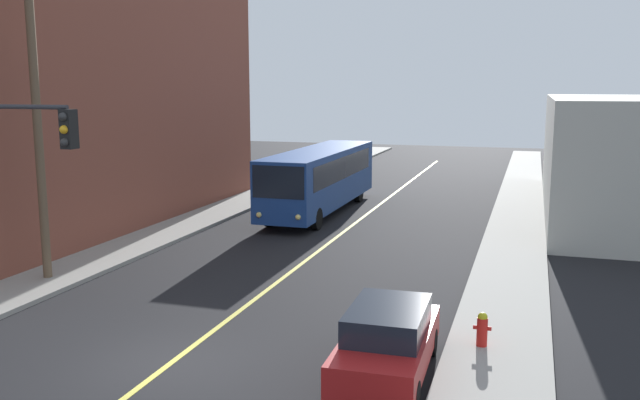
{
  "coord_description": "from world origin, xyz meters",
  "views": [
    {
      "loc": [
        7.81,
        -13.04,
        6.39
      ],
      "look_at": [
        0.0,
        11.65,
        2.0
      ],
      "focal_mm": 37.96,
      "sensor_mm": 36.0,
      "label": 1
    }
  ],
  "objects_px": {
    "city_bus": "(320,177)",
    "parked_car_red": "(388,340)",
    "traffic_signal_left_corner": "(8,166)",
    "utility_pole_near": "(34,82)",
    "fire_hydrant": "(482,329)"
  },
  "relations": [
    {
      "from": "city_bus",
      "to": "parked_car_red",
      "type": "xyz_separation_m",
      "value": [
        7.38,
        -18.47,
        -0.98
      ]
    },
    {
      "from": "parked_car_red",
      "to": "city_bus",
      "type": "bearing_deg",
      "value": 111.79
    },
    {
      "from": "city_bus",
      "to": "traffic_signal_left_corner",
      "type": "distance_m",
      "value": 18.41
    },
    {
      "from": "utility_pole_near",
      "to": "traffic_signal_left_corner",
      "type": "bearing_deg",
      "value": -61.37
    },
    {
      "from": "traffic_signal_left_corner",
      "to": "fire_hydrant",
      "type": "distance_m",
      "value": 12.91
    },
    {
      "from": "parked_car_red",
      "to": "utility_pole_near",
      "type": "xyz_separation_m",
      "value": [
        -12.23,
        3.89,
        5.65
      ]
    },
    {
      "from": "utility_pole_near",
      "to": "parked_car_red",
      "type": "bearing_deg",
      "value": -17.66
    },
    {
      "from": "city_bus",
      "to": "utility_pole_near",
      "type": "height_order",
      "value": "utility_pole_near"
    },
    {
      "from": "city_bus",
      "to": "parked_car_red",
      "type": "bearing_deg",
      "value": -68.21
    },
    {
      "from": "city_bus",
      "to": "parked_car_red",
      "type": "relative_size",
      "value": 2.74
    },
    {
      "from": "utility_pole_near",
      "to": "traffic_signal_left_corner",
      "type": "xyz_separation_m",
      "value": [
        1.87,
        -3.42,
        -2.19
      ]
    },
    {
      "from": "utility_pole_near",
      "to": "traffic_signal_left_corner",
      "type": "height_order",
      "value": "utility_pole_near"
    },
    {
      "from": "parked_car_red",
      "to": "traffic_signal_left_corner",
      "type": "height_order",
      "value": "traffic_signal_left_corner"
    },
    {
      "from": "city_bus",
      "to": "fire_hydrant",
      "type": "distance_m",
      "value": 18.87
    },
    {
      "from": "city_bus",
      "to": "fire_hydrant",
      "type": "bearing_deg",
      "value": -60.47
    }
  ]
}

